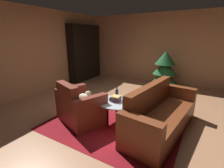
{
  "coord_description": "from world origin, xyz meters",
  "views": [
    {
      "loc": [
        1.6,
        -3.12,
        1.76
      ],
      "look_at": [
        -0.2,
        -0.05,
        0.71
      ],
      "focal_mm": 26.07,
      "sensor_mm": 36.0,
      "label": 1
    }
  ],
  "objects_px": {
    "book_stack_on_table": "(116,99)",
    "bottle_on_table": "(117,94)",
    "couch_red": "(160,115)",
    "armchair_red": "(79,107)",
    "decorated_tree": "(165,69)",
    "bookshelf_unit": "(87,53)",
    "coffee_table": "(117,103)"
  },
  "relations": [
    {
      "from": "armchair_red",
      "to": "coffee_table",
      "type": "relative_size",
      "value": 1.55
    },
    {
      "from": "decorated_tree",
      "to": "bookshelf_unit",
      "type": "bearing_deg",
      "value": -173.68
    },
    {
      "from": "armchair_red",
      "to": "bottle_on_table",
      "type": "xyz_separation_m",
      "value": [
        0.61,
        0.52,
        0.26
      ]
    },
    {
      "from": "book_stack_on_table",
      "to": "couch_red",
      "type": "bearing_deg",
      "value": 12.02
    },
    {
      "from": "armchair_red",
      "to": "decorated_tree",
      "type": "relative_size",
      "value": 0.92
    },
    {
      "from": "coffee_table",
      "to": "decorated_tree",
      "type": "relative_size",
      "value": 0.59
    },
    {
      "from": "book_stack_on_table",
      "to": "bottle_on_table",
      "type": "xyz_separation_m",
      "value": [
        -0.07,
        0.18,
        0.04
      ]
    },
    {
      "from": "couch_red",
      "to": "book_stack_on_table",
      "type": "height_order",
      "value": "couch_red"
    },
    {
      "from": "armchair_red",
      "to": "decorated_tree",
      "type": "bearing_deg",
      "value": 74.06
    },
    {
      "from": "decorated_tree",
      "to": "book_stack_on_table",
      "type": "bearing_deg",
      "value": -95.26
    },
    {
      "from": "bottle_on_table",
      "to": "decorated_tree",
      "type": "xyz_separation_m",
      "value": [
        0.34,
        2.82,
        0.09
      ]
    },
    {
      "from": "bookshelf_unit",
      "to": "book_stack_on_table",
      "type": "distance_m",
      "value": 3.94
    },
    {
      "from": "coffee_table",
      "to": "bottle_on_table",
      "type": "relative_size",
      "value": 3.04
    },
    {
      "from": "book_stack_on_table",
      "to": "decorated_tree",
      "type": "height_order",
      "value": "decorated_tree"
    },
    {
      "from": "book_stack_on_table",
      "to": "decorated_tree",
      "type": "bearing_deg",
      "value": 84.74
    },
    {
      "from": "couch_red",
      "to": "book_stack_on_table",
      "type": "relative_size",
      "value": 9.55
    },
    {
      "from": "bookshelf_unit",
      "to": "bottle_on_table",
      "type": "height_order",
      "value": "bookshelf_unit"
    },
    {
      "from": "bookshelf_unit",
      "to": "coffee_table",
      "type": "xyz_separation_m",
      "value": [
        2.89,
        -2.66,
        -0.64
      ]
    },
    {
      "from": "armchair_red",
      "to": "bottle_on_table",
      "type": "bearing_deg",
      "value": 40.57
    },
    {
      "from": "bookshelf_unit",
      "to": "coffee_table",
      "type": "relative_size",
      "value": 2.88
    },
    {
      "from": "couch_red",
      "to": "armchair_red",
      "type": "bearing_deg",
      "value": -161.12
    },
    {
      "from": "book_stack_on_table",
      "to": "decorated_tree",
      "type": "relative_size",
      "value": 0.17
    },
    {
      "from": "book_stack_on_table",
      "to": "coffee_table",
      "type": "bearing_deg",
      "value": -12.09
    },
    {
      "from": "bookshelf_unit",
      "to": "armchair_red",
      "type": "distance_m",
      "value": 3.78
    },
    {
      "from": "bookshelf_unit",
      "to": "bottle_on_table",
      "type": "relative_size",
      "value": 8.75
    },
    {
      "from": "bookshelf_unit",
      "to": "decorated_tree",
      "type": "relative_size",
      "value": 1.71
    },
    {
      "from": "armchair_red",
      "to": "book_stack_on_table",
      "type": "relative_size",
      "value": 5.32
    },
    {
      "from": "bookshelf_unit",
      "to": "couch_red",
      "type": "height_order",
      "value": "bookshelf_unit"
    },
    {
      "from": "coffee_table",
      "to": "decorated_tree",
      "type": "xyz_separation_m",
      "value": [
        0.24,
        3.0,
        0.23
      ]
    },
    {
      "from": "book_stack_on_table",
      "to": "bottle_on_table",
      "type": "distance_m",
      "value": 0.19
    },
    {
      "from": "bottle_on_table",
      "to": "armchair_red",
      "type": "bearing_deg",
      "value": -139.43
    },
    {
      "from": "armchair_red",
      "to": "coffee_table",
      "type": "xyz_separation_m",
      "value": [
        0.71,
        0.34,
        0.12
      ]
    }
  ]
}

